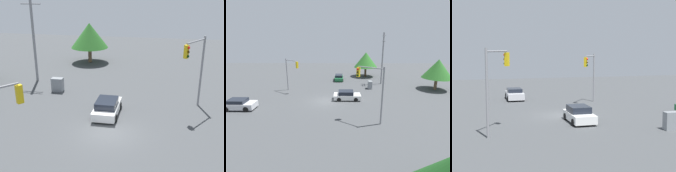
% 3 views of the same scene
% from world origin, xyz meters
% --- Properties ---
extents(ground_plane, '(80.00, 80.00, 0.00)m').
position_xyz_m(ground_plane, '(0.00, 0.00, 0.00)').
color(ground_plane, '#424447').
extents(sedan_green, '(4.15, 1.90, 1.28)m').
position_xyz_m(sedan_green, '(13.28, -1.75, 0.62)').
color(sedan_green, '#1E6638').
rests_on(sedan_green, ground_plane).
extents(sedan_silver, '(2.05, 4.08, 1.37)m').
position_xyz_m(sedan_silver, '(-3.14, 11.17, 0.67)').
color(sedan_silver, silver).
rests_on(sedan_silver, ground_plane).
extents(sedan_white, '(2.01, 4.01, 1.39)m').
position_xyz_m(sedan_white, '(0.71, -3.07, 0.66)').
color(sedan_white, silver).
rests_on(sedan_white, ground_plane).
extents(traffic_signal_main, '(1.93, 2.72, 6.31)m').
position_xyz_m(traffic_signal_main, '(-6.38, -5.49, 4.27)').
color(traffic_signal_main, gray).
rests_on(traffic_signal_main, ground_plane).
extents(traffic_signal_cross, '(2.10, 2.62, 5.64)m').
position_xyz_m(traffic_signal_cross, '(4.96, 6.32, 3.84)').
color(traffic_signal_cross, gray).
rests_on(traffic_signal_cross, ground_plane).
extents(utility_pole_tall, '(2.20, 0.28, 10.04)m').
position_xyz_m(utility_pole_tall, '(10.28, -10.35, 5.31)').
color(utility_pole_tall, gray).
rests_on(utility_pole_tall, ground_plane).
extents(electrical_cabinet, '(1.16, 0.66, 1.41)m').
position_xyz_m(electrical_cabinet, '(6.77, -7.53, 0.70)').
color(electrical_cabinet, gray).
rests_on(electrical_cabinet, ground_plane).
extents(tree_behind, '(5.11, 5.11, 5.45)m').
position_xyz_m(tree_behind, '(6.41, -19.31, 3.76)').
color(tree_behind, brown).
rests_on(tree_behind, ground_plane).
extents(tree_left, '(5.50, 5.50, 5.76)m').
position_xyz_m(tree_left, '(17.36, -8.12, 3.99)').
color(tree_left, '#4C3823').
rests_on(tree_left, ground_plane).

